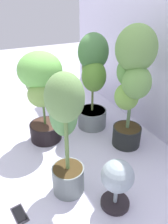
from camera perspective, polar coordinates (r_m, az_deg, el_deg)
ground_plane at (r=1.80m, az=-4.36°, el=-11.99°), size 8.00×8.00×0.00m
potted_plant_back_left at (r=1.98m, az=2.27°, el=8.71°), size 0.38×0.32×0.88m
potted_plant_front_right at (r=1.30m, az=-4.77°, el=-4.10°), size 0.32×0.26×0.82m
potted_plant_front_left at (r=1.82m, az=-10.76°, el=6.04°), size 0.50×0.48×0.78m
potted_plant_back_center at (r=1.70m, az=12.31°, el=8.52°), size 0.44×0.41×0.98m
cell_phone at (r=1.51m, az=-16.17°, el=-23.80°), size 0.15×0.09×0.01m
floor_fan at (r=1.36m, az=8.50°, el=-16.58°), size 0.22×0.22×0.34m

